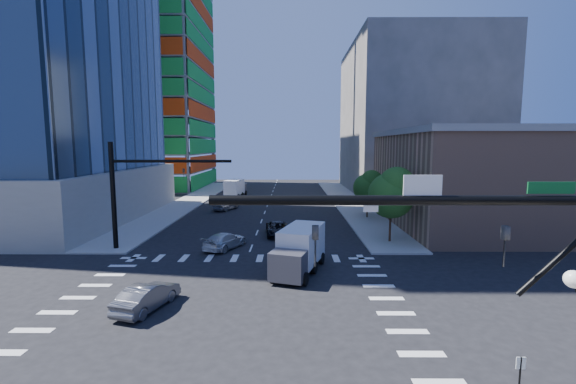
{
  "coord_description": "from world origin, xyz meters",
  "views": [
    {
      "loc": [
        3.4,
        -20.46,
        8.83
      ],
      "look_at": [
        3.23,
        8.0,
        5.4
      ],
      "focal_mm": 24.0,
      "sensor_mm": 36.0,
      "label": 1
    }
  ],
  "objects": [
    {
      "name": "bg_building_ne",
      "position": [
        27.0,
        55.0,
        14.0
      ],
      "size": [
        24.0,
        30.0,
        28.0
      ],
      "primitive_type": "cube",
      "color": "#5E5A55",
      "rests_on": "ground"
    },
    {
      "name": "car_sb_mid",
      "position": [
        -5.5,
        31.86,
        0.77
      ],
      "size": [
        3.42,
        4.85,
        1.53
      ],
      "primitive_type": "imported",
      "rotation": [
        0.0,
        0.0,
        2.74
      ],
      "color": "#919497",
      "rests_on": "ground"
    },
    {
      "name": "car_nb_far",
      "position": [
        2.16,
        16.81,
        0.66
      ],
      "size": [
        2.64,
        4.95,
        1.32
      ],
      "primitive_type": "imported",
      "rotation": [
        0.0,
        0.0,
        0.1
      ],
      "color": "black",
      "rests_on": "ground"
    },
    {
      "name": "tree_south",
      "position": [
        12.63,
        13.9,
        4.69
      ],
      "size": [
        4.16,
        4.16,
        6.82
      ],
      "color": "#382316",
      "rests_on": "sidewalk_ne"
    },
    {
      "name": "tree_north",
      "position": [
        12.93,
        25.9,
        3.99
      ],
      "size": [
        3.54,
        3.52,
        5.78
      ],
      "color": "#382316",
      "rests_on": "sidewalk_ne"
    },
    {
      "name": "signal_mast_nw",
      "position": [
        -10.0,
        11.5,
        5.49
      ],
      "size": [
        10.2,
        0.4,
        9.0
      ],
      "color": "black",
      "rests_on": "sidewalk_nw"
    },
    {
      "name": "box_truck_far",
      "position": [
        -6.01,
        45.69,
        1.35
      ],
      "size": [
        3.4,
        6.14,
        3.05
      ],
      "rotation": [
        0.0,
        0.0,
        2.98
      ],
      "color": "black",
      "rests_on": "ground"
    },
    {
      "name": "sidewalk_nw",
      "position": [
        -12.5,
        40.0,
        0.07
      ],
      "size": [
        5.0,
        60.0,
        0.15
      ],
      "primitive_type": "cube",
      "color": "#9C9793",
      "rests_on": "ground"
    },
    {
      "name": "no_parking_sign",
      "position": [
        10.7,
        -9.0,
        1.38
      ],
      "size": [
        0.3,
        0.06,
        2.2
      ],
      "color": "black",
      "rests_on": "ground"
    },
    {
      "name": "sidewalk_ne",
      "position": [
        12.5,
        40.0,
        0.07
      ],
      "size": [
        5.0,
        60.0,
        0.15
      ],
      "primitive_type": "cube",
      "color": "#9C9793",
      "rests_on": "ground"
    },
    {
      "name": "road_markings",
      "position": [
        0.0,
        0.0,
        0.01
      ],
      "size": [
        20.0,
        20.0,
        0.01
      ],
      "primitive_type": "cube",
      "color": "silver",
      "rests_on": "ground"
    },
    {
      "name": "box_truck_near",
      "position": [
        3.94,
        5.51,
        1.36
      ],
      "size": [
        4.16,
        6.35,
        3.08
      ],
      "rotation": [
        0.0,
        0.0,
        -0.31
      ],
      "color": "black",
      "rests_on": "ground"
    },
    {
      "name": "ground",
      "position": [
        0.0,
        0.0,
        0.0
      ],
      "size": [
        160.0,
        160.0,
        0.0
      ],
      "primitive_type": "plane",
      "color": "black",
      "rests_on": "ground"
    },
    {
      "name": "car_sb_near",
      "position": [
        -2.24,
        11.92,
        0.69
      ],
      "size": [
        3.75,
        5.16,
        1.39
      ],
      "primitive_type": "imported",
      "rotation": [
        0.0,
        0.0,
        2.71
      ],
      "color": "silver",
      "rests_on": "ground"
    },
    {
      "name": "commercial_building",
      "position": [
        25.0,
        22.0,
        5.31
      ],
      "size": [
        20.5,
        22.5,
        10.6
      ],
      "color": "tan",
      "rests_on": "ground"
    },
    {
      "name": "car_sb_cross",
      "position": [
        -4.36,
        -0.5,
        0.71
      ],
      "size": [
        2.63,
        4.55,
        1.42
      ],
      "primitive_type": "imported",
      "rotation": [
        0.0,
        0.0,
        2.86
      ],
      "color": "#545459",
      "rests_on": "ground"
    },
    {
      "name": "construction_building",
      "position": [
        -27.41,
        61.93,
        24.61
      ],
      "size": [
        25.16,
        34.5,
        70.6
      ],
      "color": "gray",
      "rests_on": "ground"
    }
  ]
}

